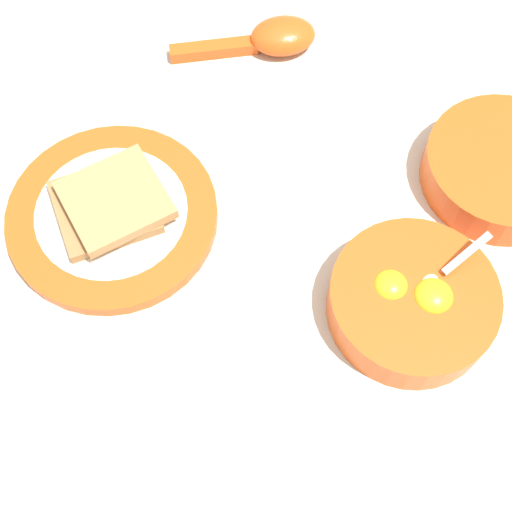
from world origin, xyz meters
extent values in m
plane|color=beige|center=(0.00, 0.00, 0.00)|extent=(3.00, 3.00, 0.00)
cylinder|color=#DB5119|center=(-0.14, -0.13, 0.02)|extent=(0.16, 0.16, 0.04)
cylinder|color=white|center=(-0.14, -0.13, 0.03)|extent=(0.14, 0.14, 0.02)
ellipsoid|color=yellow|center=(-0.15, -0.11, 0.04)|extent=(0.03, 0.03, 0.02)
ellipsoid|color=yellow|center=(-0.14, -0.14, 0.04)|extent=(0.04, 0.04, 0.02)
cylinder|color=black|center=(-0.12, -0.13, 0.04)|extent=(0.03, 0.03, 0.00)
ellipsoid|color=silver|center=(-0.13, -0.14, 0.04)|extent=(0.03, 0.02, 0.01)
cube|color=silver|center=(-0.09, -0.15, 0.06)|extent=(0.05, 0.03, 0.03)
cylinder|color=#DB5119|center=(-0.21, 0.18, 0.01)|extent=(0.22, 0.22, 0.02)
cylinder|color=white|center=(-0.21, 0.18, 0.02)|extent=(0.16, 0.16, 0.00)
cube|color=#9E7042|center=(-0.21, 0.18, 0.02)|extent=(0.13, 0.13, 0.01)
cube|color=tan|center=(-0.20, 0.17, 0.04)|extent=(0.13, 0.13, 0.01)
ellipsoid|color=#DB5119|center=(0.09, 0.15, 0.02)|extent=(0.09, 0.09, 0.03)
cube|color=#DB5119|center=(0.03, 0.21, 0.01)|extent=(0.08, 0.09, 0.02)
cylinder|color=#DB5119|center=(0.05, -0.14, 0.02)|extent=(0.16, 0.16, 0.04)
cylinder|color=white|center=(0.05, -0.14, 0.03)|extent=(0.13, 0.13, 0.01)
camera|label=1|loc=(-0.45, -0.14, 0.65)|focal=50.00mm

